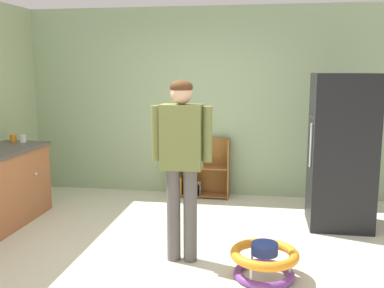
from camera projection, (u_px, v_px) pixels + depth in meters
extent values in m
plane|color=beige|center=(173.00, 256.00, 4.36)|extent=(12.00, 12.00, 0.00)
cube|color=#97B186|center=(204.00, 102.00, 6.41)|extent=(5.20, 0.06, 2.70)
sphere|color=silver|center=(36.00, 174.00, 5.41)|extent=(0.04, 0.04, 0.04)
cube|color=black|center=(341.00, 151.00, 5.11)|extent=(0.70, 0.68, 1.78)
cylinder|color=silver|center=(311.00, 145.00, 4.99)|extent=(0.02, 0.02, 0.50)
cube|color=#333333|center=(312.00, 117.00, 5.10)|extent=(0.01, 0.67, 0.01)
cube|color=brown|center=(175.00, 167.00, 6.41)|extent=(0.02, 0.28, 0.85)
cube|color=brown|center=(229.00, 169.00, 6.29)|extent=(0.02, 0.28, 0.85)
cube|color=brown|center=(203.00, 166.00, 6.48)|extent=(0.80, 0.02, 0.85)
cube|color=brown|center=(201.00, 195.00, 6.42)|extent=(0.76, 0.24, 0.02)
cube|color=brown|center=(201.00, 167.00, 6.35)|extent=(0.76, 0.24, 0.02)
cube|color=#358949|center=(177.00, 186.00, 6.42)|extent=(0.02, 0.17, 0.23)
cube|color=#2C559F|center=(177.00, 160.00, 6.36)|extent=(0.02, 0.17, 0.18)
cube|color=orange|center=(181.00, 185.00, 6.41)|extent=(0.03, 0.17, 0.25)
cube|color=#205895|center=(182.00, 159.00, 6.35)|extent=(0.02, 0.17, 0.22)
cube|color=brown|center=(185.00, 185.00, 6.40)|extent=(0.02, 0.17, 0.25)
cube|color=orange|center=(185.00, 160.00, 6.34)|extent=(0.03, 0.17, 0.18)
cube|color=beige|center=(187.00, 188.00, 6.41)|extent=(0.03, 0.17, 0.16)
cube|color=#318B3E|center=(189.00, 159.00, 6.33)|extent=(0.03, 0.17, 0.22)
cube|color=gold|center=(191.00, 186.00, 6.39)|extent=(0.02, 0.17, 0.23)
cube|color=#41383F|center=(192.00, 161.00, 6.33)|extent=(0.02, 0.17, 0.17)
cube|color=brown|center=(195.00, 186.00, 6.38)|extent=(0.03, 0.17, 0.25)
cube|color=purple|center=(195.00, 161.00, 6.32)|extent=(0.03, 0.17, 0.16)
cube|color=beige|center=(200.00, 189.00, 6.38)|extent=(0.02, 0.17, 0.17)
cube|color=orange|center=(196.00, 160.00, 6.31)|extent=(0.03, 0.17, 0.19)
cube|color=brown|center=(199.00, 188.00, 6.37)|extent=(0.03, 0.17, 0.20)
cylinder|color=#585352|center=(174.00, 215.00, 4.23)|extent=(0.13, 0.13, 0.90)
cylinder|color=#585352|center=(190.00, 215.00, 4.20)|extent=(0.13, 0.13, 0.90)
cube|color=olive|center=(182.00, 137.00, 4.09)|extent=(0.38, 0.22, 0.60)
cylinder|color=olive|center=(156.00, 133.00, 4.12)|extent=(0.09, 0.09, 0.51)
cylinder|color=olive|center=(207.00, 134.00, 4.05)|extent=(0.09, 0.09, 0.51)
sphere|color=#DDA986|center=(181.00, 93.00, 4.02)|extent=(0.20, 0.20, 0.20)
ellipsoid|color=#492C16|center=(181.00, 87.00, 4.01)|extent=(0.21, 0.21, 0.13)
torus|color=#783D9A|center=(264.00, 274.00, 3.92)|extent=(0.54, 0.54, 0.07)
torus|color=orange|center=(265.00, 254.00, 3.89)|extent=(0.60, 0.60, 0.08)
cylinder|color=navy|center=(265.00, 249.00, 3.88)|extent=(0.23, 0.23, 0.10)
cylinder|color=silver|center=(290.00, 266.00, 3.87)|extent=(0.02, 0.02, 0.18)
cylinder|color=silver|center=(252.00, 254.00, 4.10)|extent=(0.02, 0.02, 0.18)
cylinder|color=silver|center=(251.00, 273.00, 3.73)|extent=(0.02, 0.02, 0.18)
cylinder|color=white|center=(23.00, 139.00, 5.65)|extent=(0.08, 0.08, 0.09)
cylinder|color=orange|center=(13.00, 138.00, 5.71)|extent=(0.08, 0.08, 0.09)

